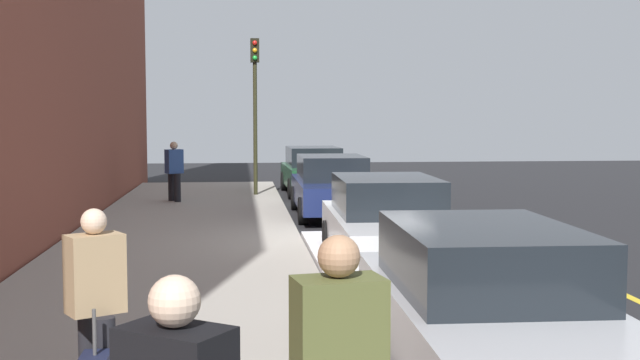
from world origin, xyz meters
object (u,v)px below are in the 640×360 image
(parked_car_green, at_px, (314,171))
(pedestrian_blue_coat, at_px, (174,170))
(pedestrian_tan_coat, at_px, (96,300))
(traffic_light_pole, at_px, (255,90))
(parked_car_navy, at_px, (332,186))
(parked_car_white, at_px, (388,223))
(parked_car_silver, at_px, (488,309))

(parked_car_green, bearing_deg, pedestrian_blue_coat, -53.34)
(pedestrian_tan_coat, bearing_deg, traffic_light_pole, 174.51)
(parked_car_navy, height_order, pedestrian_blue_coat, pedestrian_blue_coat)
(parked_car_navy, xyz_separation_m, pedestrian_tan_coat, (13.25, -3.51, 0.26))
(parked_car_green, relative_size, parked_car_navy, 0.98)
(parked_car_green, bearing_deg, parked_car_white, 0.14)
(parked_car_green, xyz_separation_m, parked_car_navy, (5.63, -0.07, 0.00))
(parked_car_green, distance_m, traffic_light_pole, 3.46)
(pedestrian_blue_coat, bearing_deg, parked_car_silver, 14.74)
(pedestrian_blue_coat, distance_m, pedestrian_tan_coat, 15.78)
(parked_car_white, distance_m, parked_car_silver, 5.85)
(parked_car_green, relative_size, pedestrian_tan_coat, 2.80)
(traffic_light_pole, bearing_deg, parked_car_green, 127.04)
(pedestrian_blue_coat, xyz_separation_m, traffic_light_pole, (-1.68, 2.28, 2.24))
(parked_car_navy, height_order, parked_car_silver, same)
(pedestrian_tan_coat, bearing_deg, pedestrian_blue_coat, -177.81)
(pedestrian_tan_coat, bearing_deg, parked_car_green, 169.29)
(pedestrian_tan_coat, relative_size, traffic_light_pole, 0.35)
(parked_car_navy, xyz_separation_m, pedestrian_blue_coat, (-2.52, -4.11, 0.27))
(parked_car_navy, relative_size, parked_car_silver, 0.99)
(parked_car_green, xyz_separation_m, parked_car_white, (12.63, 0.03, 0.00))
(pedestrian_tan_coat, height_order, traffic_light_pole, traffic_light_pole)
(parked_car_white, distance_m, traffic_light_pole, 11.64)
(parked_car_navy, relative_size, parked_car_white, 1.02)
(parked_car_white, bearing_deg, parked_car_navy, -179.21)
(pedestrian_tan_coat, bearing_deg, parked_car_white, 150.03)
(parked_car_green, relative_size, parked_car_silver, 0.97)
(parked_car_white, bearing_deg, parked_car_silver, -1.60)
(pedestrian_tan_coat, bearing_deg, parked_car_navy, 165.18)
(parked_car_navy, height_order, pedestrian_tan_coat, pedestrian_tan_coat)
(parked_car_green, distance_m, parked_car_navy, 5.63)
(parked_car_white, xyz_separation_m, pedestrian_tan_coat, (6.25, -3.60, 0.26))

